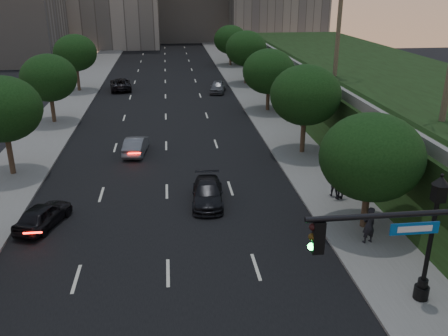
{
  "coord_description": "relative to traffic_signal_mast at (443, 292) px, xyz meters",
  "views": [
    {
      "loc": [
        0.37,
        -13.22,
        12.08
      ],
      "look_at": [
        2.93,
        8.43,
        3.6
      ],
      "focal_mm": 38.0,
      "sensor_mm": 36.0,
      "label": 1
    }
  ],
  "objects": [
    {
      "name": "road_surface",
      "position": [
        -8.1,
        32.46,
        -3.66
      ],
      "size": [
        16.0,
        140.0,
        0.02
      ],
      "primitive_type": "cube",
      "color": "black",
      "rests_on": "ground"
    },
    {
      "name": "sidewalk_right",
      "position": [
        2.15,
        32.46,
        -3.6
      ],
      "size": [
        4.5,
        140.0,
        0.15
      ],
      "primitive_type": "cube",
      "color": "slate",
      "rests_on": "ground"
    },
    {
      "name": "pedestrian_c",
      "position": [
        2.13,
        13.86,
        -2.67
      ],
      "size": [
        1.07,
        0.61,
        1.71
      ],
      "primitive_type": "imported",
      "rotation": [
        0.0,
        0.0,
        3.34
      ],
      "color": "black",
      "rests_on": "sidewalk_right"
    },
    {
      "name": "sedan_mid_left",
      "position": [
        -10.36,
        23.92,
        -3.0
      ],
      "size": [
        1.89,
        4.2,
        1.34
      ],
      "primitive_type": "imported",
      "rotation": [
        0.0,
        0.0,
        3.02
      ],
      "color": "slate",
      "rests_on": "ground"
    },
    {
      "name": "tree_right_a",
      "position": [
        2.2,
        10.46,
        0.35
      ],
      "size": [
        5.2,
        5.2,
        6.24
      ],
      "color": "#38281C",
      "rests_on": "ground"
    },
    {
      "name": "sedan_near_right",
      "position": [
        -5.7,
        14.54,
        -3.03
      ],
      "size": [
        2.11,
        4.52,
        1.28
      ],
      "primitive_type": "imported",
      "rotation": [
        0.0,
        0.0,
        -0.07
      ],
      "color": "black",
      "rests_on": "ground"
    },
    {
      "name": "embankment",
      "position": [
        13.9,
        30.46,
        -1.67
      ],
      "size": [
        18.0,
        90.0,
        4.0
      ],
      "primitive_type": "cube",
      "color": "black",
      "rests_on": "ground"
    },
    {
      "name": "tree_left_d",
      "position": [
        -18.4,
        47.46,
        0.9
      ],
      "size": [
        5.0,
        5.0,
        6.71
      ],
      "color": "#38281C",
      "rests_on": "ground"
    },
    {
      "name": "sidewalk_left",
      "position": [
        -18.35,
        32.46,
        -3.6
      ],
      "size": [
        4.5,
        140.0,
        0.15
      ],
      "primitive_type": "cube",
      "color": "slate",
      "rests_on": "ground"
    },
    {
      "name": "tree_right_e",
      "position": [
        2.2,
        64.46,
        0.35
      ],
      "size": [
        5.2,
        5.2,
        6.24
      ],
      "color": "#38281C",
      "rests_on": "ground"
    },
    {
      "name": "tree_right_d",
      "position": [
        2.2,
        49.46,
        0.84
      ],
      "size": [
        5.2,
        5.2,
        6.74
      ],
      "color": "#38281C",
      "rests_on": "ground"
    },
    {
      "name": "traffic_signal_mast",
      "position": [
        0.0,
        0.0,
        0.0
      ],
      "size": [
        5.68,
        0.56,
        7.0
      ],
      "color": "black",
      "rests_on": "ground"
    },
    {
      "name": "office_block_filler",
      "position": [
        -34.1,
        72.46,
        3.33
      ],
      "size": [
        18.0,
        16.0,
        14.0
      ],
      "primitive_type": "cube",
      "color": "gray",
      "rests_on": "ground"
    },
    {
      "name": "tree_right_b",
      "position": [
        2.2,
        22.46,
        0.84
      ],
      "size": [
        5.2,
        5.2,
        6.74
      ],
      "color": "#38281C",
      "rests_on": "ground"
    },
    {
      "name": "street_lamp",
      "position": [
        2.1,
        4.24,
        -1.04
      ],
      "size": [
        0.64,
        0.64,
        5.62
      ],
      "color": "black",
      "rests_on": "ground"
    },
    {
      "name": "sedan_near_left",
      "position": [
        -14.62,
        12.69,
        -3.01
      ],
      "size": [
        2.75,
        4.18,
        1.32
      ],
      "primitive_type": "imported",
      "rotation": [
        0.0,
        0.0,
        2.8
      ],
      "color": "black",
      "rests_on": "ground"
    },
    {
      "name": "sedan_far_right",
      "position": [
        -1.89,
        44.91,
        -2.97
      ],
      "size": [
        2.45,
        4.39,
        1.41
      ],
      "primitive_type": "imported",
      "rotation": [
        0.0,
        0.0,
        -0.2
      ],
      "color": "#5B5E63",
      "rests_on": "ground"
    },
    {
      "name": "tree_left_c",
      "position": [
        -18.4,
        33.46,
        0.53
      ],
      "size": [
        5.0,
        5.0,
        6.34
      ],
      "color": "#38281C",
      "rests_on": "ground"
    },
    {
      "name": "sedan_far_left",
      "position": [
        -13.51,
        47.75,
        -2.95
      ],
      "size": [
        3.03,
        5.44,
        1.44
      ],
      "primitive_type": "imported",
      "rotation": [
        0.0,
        0.0,
        3.27
      ],
      "color": "black",
      "rests_on": "ground"
    },
    {
      "name": "tree_right_c",
      "position": [
        2.2,
        35.46,
        0.35
      ],
      "size": [
        5.2,
        5.2,
        6.24
      ],
      "color": "#38281C",
      "rests_on": "ground"
    },
    {
      "name": "tree_left_b",
      "position": [
        -18.4,
        20.46,
        0.9
      ],
      "size": [
        5.0,
        5.0,
        6.71
      ],
      "color": "#38281C",
      "rests_on": "ground"
    },
    {
      "name": "parapet_wall",
      "position": [
        5.4,
        30.46,
        0.68
      ],
      "size": [
        0.35,
        90.0,
        0.7
      ],
      "primitive_type": "cube",
      "color": "slate",
      "rests_on": "embankment"
    },
    {
      "name": "pedestrian_a",
      "position": [
        1.72,
        8.79,
        -2.57
      ],
      "size": [
        0.78,
        0.61,
        1.91
      ],
      "primitive_type": "imported",
      "rotation": [
        0.0,
        0.0,
        3.38
      ],
      "color": "black",
      "rests_on": "sidewalk_right"
    },
    {
      "name": "pedestrian_b",
      "position": [
        1.9,
        14.39,
        -2.74
      ],
      "size": [
        0.95,
        0.89,
        1.56
      ],
      "primitive_type": "imported",
      "rotation": [
        0.0,
        0.0,
        2.63
      ],
      "color": "black",
      "rests_on": "sidewalk_right"
    }
  ]
}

